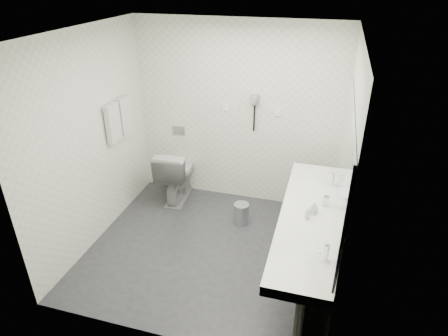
% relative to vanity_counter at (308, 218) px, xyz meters
% --- Properties ---
extents(floor, '(2.80, 2.80, 0.00)m').
position_rel_vanity_counter_xyz_m(floor, '(-1.12, 0.20, -0.80)').
color(floor, '#2C2D32').
rests_on(floor, ground).
extents(ceiling, '(2.80, 2.80, 0.00)m').
position_rel_vanity_counter_xyz_m(ceiling, '(-1.12, 0.20, 1.70)').
color(ceiling, white).
rests_on(ceiling, wall_back).
extents(wall_back, '(2.80, 0.00, 2.80)m').
position_rel_vanity_counter_xyz_m(wall_back, '(-1.12, 1.50, 0.45)').
color(wall_back, white).
rests_on(wall_back, floor).
extents(wall_front, '(2.80, 0.00, 2.80)m').
position_rel_vanity_counter_xyz_m(wall_front, '(-1.12, -1.10, 0.45)').
color(wall_front, white).
rests_on(wall_front, floor).
extents(wall_left, '(0.00, 2.60, 2.60)m').
position_rel_vanity_counter_xyz_m(wall_left, '(-2.52, 0.20, 0.45)').
color(wall_left, white).
rests_on(wall_left, floor).
extents(wall_right, '(0.00, 2.60, 2.60)m').
position_rel_vanity_counter_xyz_m(wall_right, '(0.27, 0.20, 0.45)').
color(wall_right, white).
rests_on(wall_right, floor).
extents(vanity_counter, '(0.55, 2.20, 0.10)m').
position_rel_vanity_counter_xyz_m(vanity_counter, '(0.00, 0.00, 0.00)').
color(vanity_counter, white).
rests_on(vanity_counter, floor).
extents(vanity_panel, '(0.03, 2.15, 0.75)m').
position_rel_vanity_counter_xyz_m(vanity_panel, '(0.02, 0.00, -0.42)').
color(vanity_panel, gray).
rests_on(vanity_panel, floor).
extents(vanity_post_near, '(0.06, 0.06, 0.75)m').
position_rel_vanity_counter_xyz_m(vanity_post_near, '(0.05, -1.04, -0.42)').
color(vanity_post_near, silver).
rests_on(vanity_post_near, floor).
extents(vanity_post_far, '(0.06, 0.06, 0.75)m').
position_rel_vanity_counter_xyz_m(vanity_post_far, '(0.05, 1.04, -0.42)').
color(vanity_post_far, silver).
rests_on(vanity_post_far, floor).
extents(mirror, '(0.02, 2.20, 1.05)m').
position_rel_vanity_counter_xyz_m(mirror, '(0.26, 0.00, 0.65)').
color(mirror, '#B2BCC6').
rests_on(mirror, wall_right).
extents(basin_near, '(0.40, 0.31, 0.05)m').
position_rel_vanity_counter_xyz_m(basin_near, '(0.00, -0.65, 0.04)').
color(basin_near, white).
rests_on(basin_near, vanity_counter).
extents(basin_far, '(0.40, 0.31, 0.05)m').
position_rel_vanity_counter_xyz_m(basin_far, '(0.00, 0.65, 0.04)').
color(basin_far, white).
rests_on(basin_far, vanity_counter).
extents(faucet_near, '(0.04, 0.04, 0.15)m').
position_rel_vanity_counter_xyz_m(faucet_near, '(0.19, -0.65, 0.12)').
color(faucet_near, silver).
rests_on(faucet_near, vanity_counter).
extents(faucet_far, '(0.04, 0.04, 0.15)m').
position_rel_vanity_counter_xyz_m(faucet_far, '(0.19, 0.65, 0.12)').
color(faucet_far, silver).
rests_on(faucet_far, vanity_counter).
extents(soap_bottle_a, '(0.05, 0.05, 0.11)m').
position_rel_vanity_counter_xyz_m(soap_bottle_a, '(0.03, 0.01, 0.11)').
color(soap_bottle_a, silver).
rests_on(soap_bottle_a, vanity_counter).
extents(soap_bottle_b, '(0.12, 0.12, 0.11)m').
position_rel_vanity_counter_xyz_m(soap_bottle_b, '(0.04, 0.05, 0.10)').
color(soap_bottle_b, silver).
rests_on(soap_bottle_b, vanity_counter).
extents(soap_bottle_c, '(0.06, 0.06, 0.13)m').
position_rel_vanity_counter_xyz_m(soap_bottle_c, '(-0.01, -0.08, 0.12)').
color(soap_bottle_c, silver).
rests_on(soap_bottle_c, vanity_counter).
extents(glass_left, '(0.08, 0.08, 0.11)m').
position_rel_vanity_counter_xyz_m(glass_left, '(0.15, 0.20, 0.10)').
color(glass_left, silver).
rests_on(glass_left, vanity_counter).
extents(toilet, '(0.51, 0.82, 0.80)m').
position_rel_vanity_counter_xyz_m(toilet, '(-1.92, 1.20, -0.40)').
color(toilet, white).
rests_on(toilet, floor).
extents(flush_plate, '(0.18, 0.02, 0.12)m').
position_rel_vanity_counter_xyz_m(flush_plate, '(-1.98, 1.49, 0.15)').
color(flush_plate, '#B2B5BA').
rests_on(flush_plate, wall_back).
extents(pedal_bin, '(0.24, 0.24, 0.28)m').
position_rel_vanity_counter_xyz_m(pedal_bin, '(-0.87, 0.83, -0.66)').
color(pedal_bin, '#B2B5BA').
rests_on(pedal_bin, floor).
extents(bin_lid, '(0.20, 0.20, 0.02)m').
position_rel_vanity_counter_xyz_m(bin_lid, '(-0.87, 0.83, -0.52)').
color(bin_lid, '#B2B5BA').
rests_on(bin_lid, pedal_bin).
extents(towel_rail, '(0.02, 0.62, 0.02)m').
position_rel_vanity_counter_xyz_m(towel_rail, '(-2.47, 0.75, 0.75)').
color(towel_rail, silver).
rests_on(towel_rail, wall_left).
extents(towel_near, '(0.07, 0.24, 0.48)m').
position_rel_vanity_counter_xyz_m(towel_near, '(-2.46, 0.61, 0.53)').
color(towel_near, silver).
rests_on(towel_near, towel_rail).
extents(towel_far, '(0.07, 0.24, 0.48)m').
position_rel_vanity_counter_xyz_m(towel_far, '(-2.46, 0.89, 0.53)').
color(towel_far, silver).
rests_on(towel_far, towel_rail).
extents(dryer_cradle, '(0.10, 0.04, 0.14)m').
position_rel_vanity_counter_xyz_m(dryer_cradle, '(-0.88, 1.47, 0.70)').
color(dryer_cradle, gray).
rests_on(dryer_cradle, wall_back).
extents(dryer_barrel, '(0.08, 0.14, 0.08)m').
position_rel_vanity_counter_xyz_m(dryer_barrel, '(-0.88, 1.40, 0.73)').
color(dryer_barrel, gray).
rests_on(dryer_barrel, dryer_cradle).
extents(dryer_cord, '(0.02, 0.02, 0.35)m').
position_rel_vanity_counter_xyz_m(dryer_cord, '(-0.88, 1.46, 0.45)').
color(dryer_cord, black).
rests_on(dryer_cord, dryer_cradle).
extents(switch_plate_a, '(0.09, 0.02, 0.09)m').
position_rel_vanity_counter_xyz_m(switch_plate_a, '(-1.27, 1.49, 0.55)').
color(switch_plate_a, white).
rests_on(switch_plate_a, wall_back).
extents(switch_plate_b, '(0.09, 0.02, 0.09)m').
position_rel_vanity_counter_xyz_m(switch_plate_b, '(-0.57, 1.49, 0.55)').
color(switch_plate_b, white).
rests_on(switch_plate_b, wall_back).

